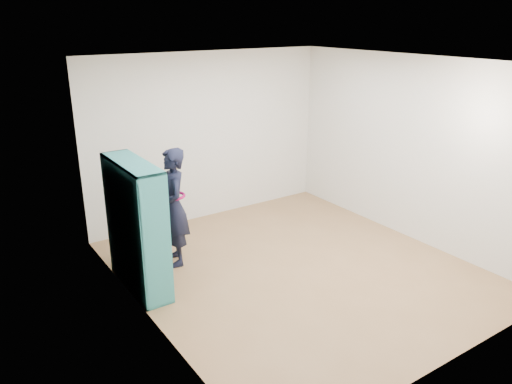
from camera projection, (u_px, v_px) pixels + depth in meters
floor at (296, 268)px, 6.44m from camera, size 4.50×4.50×0.00m
ceiling at (303, 61)px, 5.57m from camera, size 4.50×4.50×0.00m
wall_left at (142, 206)px, 4.95m from camera, size 0.02×4.50×2.60m
wall_right at (410, 149)px, 7.06m from camera, size 0.02×4.50×2.60m
wall_back at (209, 137)px, 7.77m from camera, size 4.00×0.02×2.60m
wall_front at (464, 237)px, 4.25m from camera, size 4.00×0.02×2.60m
bookshelf at (135, 228)px, 5.77m from camera, size 0.34×1.17×1.55m
person at (174, 207)px, 6.36m from camera, size 0.50×0.64×1.55m
smartphone at (160, 199)px, 6.37m from camera, size 0.02×0.10×0.13m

